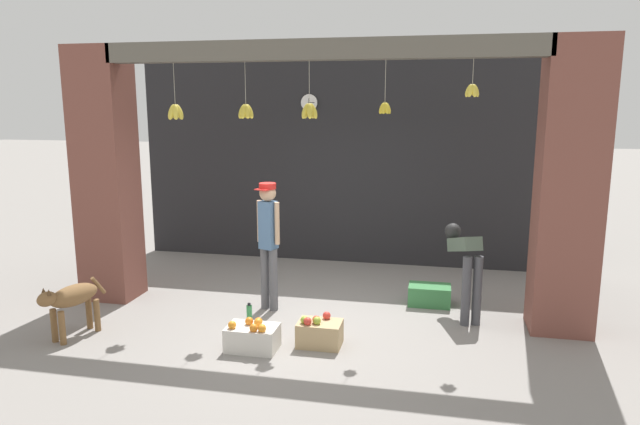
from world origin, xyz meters
name	(u,v)px	position (x,y,z in m)	size (l,w,h in m)	color
ground_plane	(313,320)	(0.00, 0.00, 0.00)	(60.00, 60.00, 0.00)	gray
shop_back_wall	(349,162)	(0.00, 2.77, 1.70)	(7.17, 0.12, 3.40)	#232326
shop_pillar_left	(106,176)	(-2.93, 0.30, 1.70)	(0.70, 0.60, 3.40)	brown
shop_pillar_right	(569,189)	(2.93, 0.30, 1.70)	(0.70, 0.60, 3.40)	brown
storefront_awning	(312,54)	(-0.03, 0.12, 3.23)	(5.27, 0.30, 0.95)	#5B564C
dog	(71,299)	(-2.59, -1.10, 0.46)	(0.43, 0.86, 0.67)	brown
shopkeeper	(268,236)	(-0.65, 0.25, 0.99)	(0.33, 0.30, 1.67)	#56565B
worker_stooping	(465,260)	(1.83, 0.46, 0.75)	(0.46, 0.84, 1.12)	#424247
fruit_crate_oranges	(252,337)	(-0.46, -0.99, 0.15)	(0.56, 0.37, 0.35)	silver
fruit_crate_apples	(319,332)	(0.23, -0.74, 0.15)	(0.49, 0.34, 0.36)	tan
produce_box_green	(429,295)	(1.41, 0.85, 0.13)	(0.56, 0.36, 0.27)	#387A42
water_bottle	(249,315)	(-0.72, -0.35, 0.13)	(0.07, 0.07, 0.29)	#38934C
wall_clock	(309,103)	(-0.66, 2.69, 2.67)	(0.29, 0.03, 0.29)	black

